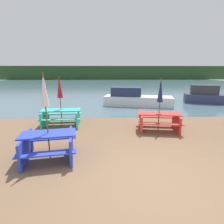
# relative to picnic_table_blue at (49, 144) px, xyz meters

# --- Properties ---
(ground_plane) EXTENTS (60.00, 60.00, 0.00)m
(ground_plane) POSITION_rel_picnic_table_blue_xyz_m (2.72, -1.17, -0.46)
(ground_plane) COLOR brown
(water) EXTENTS (60.00, 50.00, 0.00)m
(water) POSITION_rel_picnic_table_blue_xyz_m (2.72, 29.52, -0.46)
(water) COLOR slate
(water) RESTS_ON ground_plane
(far_treeline) EXTENTS (80.00, 1.60, 4.00)m
(far_treeline) POSITION_rel_picnic_table_blue_xyz_m (2.72, 49.52, 1.54)
(far_treeline) COLOR #284723
(far_treeline) RESTS_ON water
(picnic_table_blue) EXTENTS (1.74, 1.62, 0.78)m
(picnic_table_blue) POSITION_rel_picnic_table_blue_xyz_m (0.00, 0.00, 0.00)
(picnic_table_blue) COLOR blue
(picnic_table_blue) RESTS_ON ground_plane
(picnic_table_red) EXTENTS (1.97, 1.63, 0.75)m
(picnic_table_red) POSITION_rel_picnic_table_blue_xyz_m (3.93, 2.43, -0.00)
(picnic_table_red) COLOR red
(picnic_table_red) RESTS_ON ground_plane
(picnic_table_teal) EXTENTS (1.90, 1.49, 0.74)m
(picnic_table_teal) POSITION_rel_picnic_table_blue_xyz_m (-0.45, 3.28, -0.01)
(picnic_table_teal) COLOR #33B7A8
(picnic_table_teal) RESTS_ON ground_plane
(umbrella_navy) EXTENTS (0.24, 0.24, 2.25)m
(umbrella_navy) POSITION_rel_picnic_table_blue_xyz_m (3.93, 2.43, 1.25)
(umbrella_navy) COLOR brown
(umbrella_navy) RESTS_ON ground_plane
(umbrella_crimson) EXTENTS (0.26, 0.26, 2.29)m
(umbrella_crimson) POSITION_rel_picnic_table_blue_xyz_m (-0.45, 3.28, 1.31)
(umbrella_crimson) COLOR brown
(umbrella_crimson) RESTS_ON ground_plane
(umbrella_white) EXTENTS (0.21, 0.21, 2.48)m
(umbrella_white) POSITION_rel_picnic_table_blue_xyz_m (0.00, 0.00, 1.51)
(umbrella_white) COLOR brown
(umbrella_white) RESTS_ON ground_plane
(boat) EXTENTS (5.15, 2.60, 1.34)m
(boat) POSITION_rel_picnic_table_blue_xyz_m (3.84, 7.99, 0.04)
(boat) COLOR silver
(boat) RESTS_ON water
(boat_second) EXTENTS (4.63, 2.62, 1.42)m
(boat_second) POSITION_rel_picnic_table_blue_xyz_m (10.07, 8.73, 0.07)
(boat_second) COLOR #333856
(boat_second) RESTS_ON water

